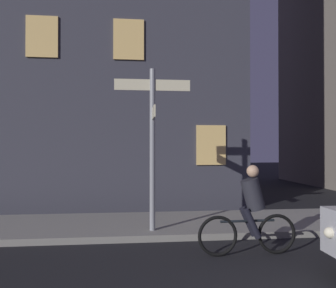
# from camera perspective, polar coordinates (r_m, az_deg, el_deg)

# --- Properties ---
(sidewalk_kerb) EXTENTS (40.00, 2.52, 0.14)m
(sidewalk_kerb) POSITION_cam_1_polar(r_m,az_deg,el_deg) (8.48, 4.98, -13.23)
(sidewalk_kerb) COLOR gray
(sidewalk_kerb) RESTS_ON ground_plane
(signpost) EXTENTS (1.64, 1.49, 3.49)m
(signpost) POSITION_cam_1_polar(r_m,az_deg,el_deg) (7.33, -2.63, 1.75)
(signpost) COLOR gray
(signpost) RESTS_ON sidewalk_kerb
(cyclist) EXTENTS (1.82, 0.33, 1.61)m
(cyclist) POSITION_cam_1_polar(r_m,az_deg,el_deg) (6.36, 13.69, -11.25)
(cyclist) COLOR black
(cyclist) RESTS_ON ground_plane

